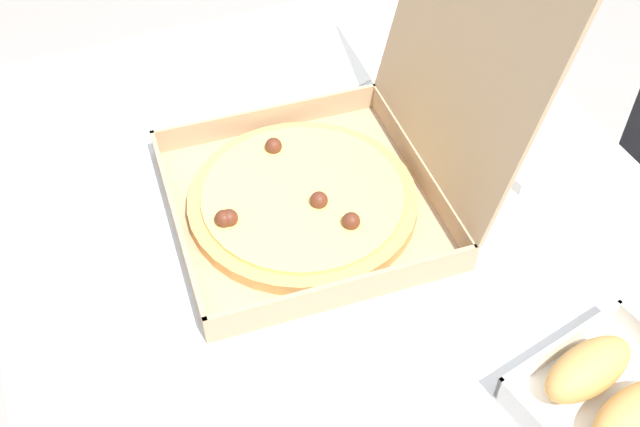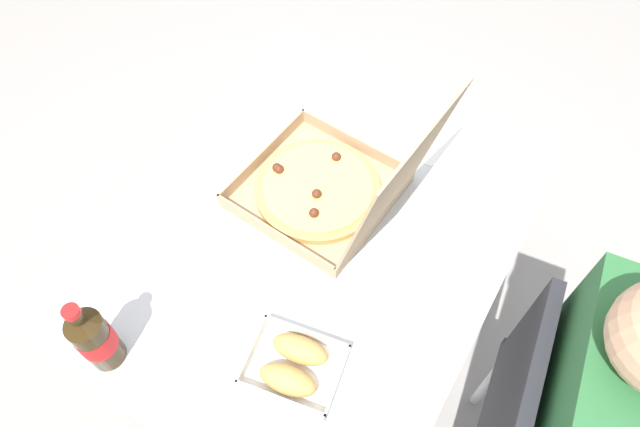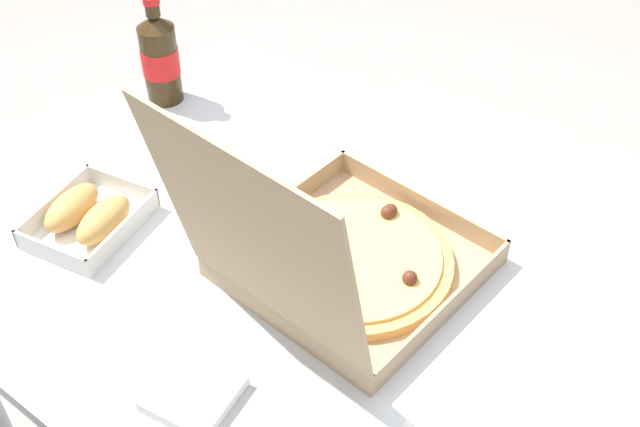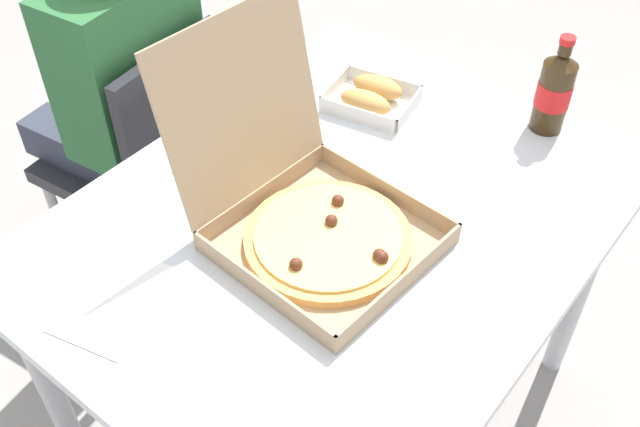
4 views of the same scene
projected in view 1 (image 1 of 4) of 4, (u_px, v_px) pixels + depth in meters
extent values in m
cube|color=silver|center=(350.00, 247.00, 1.01)|extent=(1.14, 0.89, 0.03)
cylinder|color=#B7B7BC|center=(66.00, 245.00, 1.49)|extent=(0.05, 0.05, 0.70)
cylinder|color=#B7B7BC|center=(408.00, 147.00, 1.69)|extent=(0.05, 0.05, 0.70)
cylinder|color=#B2B2B7|center=(573.00, 299.00, 1.57)|extent=(0.03, 0.03, 0.43)
cube|color=tan|center=(303.00, 207.00, 1.03)|extent=(0.37, 0.37, 0.01)
cube|color=tan|center=(177.00, 225.00, 0.98)|extent=(0.35, 0.03, 0.04)
cube|color=tan|center=(268.00, 118.00, 1.13)|extent=(0.03, 0.35, 0.04)
cube|color=tan|center=(346.00, 291.00, 0.90)|extent=(0.03, 0.35, 0.04)
cube|color=tan|center=(419.00, 167.00, 1.05)|extent=(0.35, 0.03, 0.04)
cube|color=tan|center=(463.00, 47.00, 0.92)|extent=(0.35, 0.10, 0.34)
cylinder|color=tan|center=(303.00, 201.00, 1.02)|extent=(0.31, 0.31, 0.02)
cylinder|color=#EAC666|center=(303.00, 195.00, 1.01)|extent=(0.27, 0.27, 0.01)
sphere|color=#562819|center=(354.00, 221.00, 0.97)|extent=(0.02, 0.02, 0.02)
sphere|color=#562819|center=(319.00, 200.00, 0.99)|extent=(0.02, 0.02, 0.02)
sphere|color=#562819|center=(229.00, 218.00, 0.97)|extent=(0.02, 0.02, 0.02)
sphere|color=#562819|center=(274.00, 146.00, 1.07)|extent=(0.02, 0.02, 0.02)
sphere|color=#562819|center=(224.00, 219.00, 0.97)|extent=(0.02, 0.02, 0.02)
cube|color=white|center=(604.00, 405.00, 0.83)|extent=(0.18, 0.22, 0.00)
cube|color=silver|center=(560.00, 348.00, 0.85)|extent=(0.04, 0.19, 0.03)
ellipsoid|color=tan|center=(588.00, 369.00, 0.82)|extent=(0.08, 0.13, 0.05)
ellipsoid|color=tan|center=(636.00, 415.00, 0.79)|extent=(0.08, 0.13, 0.05)
cube|color=white|center=(340.00, 47.00, 1.29)|extent=(0.24, 0.20, 0.00)
cube|color=white|center=(523.00, 154.00, 1.09)|extent=(0.13, 0.13, 0.02)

